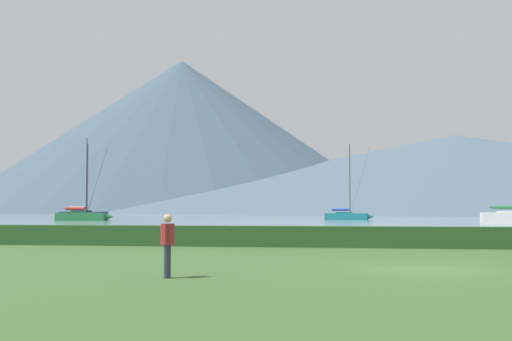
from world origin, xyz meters
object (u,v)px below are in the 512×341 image
Objects in this scene: person_seated_viewer at (167,240)px; sailboat_slip_2 at (347,216)px; sailboat_slip_6 at (83,216)px; sailboat_slip_4 at (84,214)px.

sailboat_slip_2 is at bearing 84.25° from person_seated_viewer.
person_seated_viewer is (36.02, -77.50, 0.26)m from sailboat_slip_6.
sailboat_slip_2 is at bearing 6.77° from sailboat_slip_4.
person_seated_viewer is at bearing -86.67° from sailboat_slip_2.
sailboat_slip_6 is 85.47m from person_seated_viewer.
sailboat_slip_6 is 7.40× the size of person_seated_viewer.
sailboat_slip_4 is at bearing -177.45° from sailboat_slip_2.
sailboat_slip_6 is (-38.39, -12.62, 0.06)m from sailboat_slip_2.
sailboat_slip_4 is at bearing 108.13° from sailboat_slip_6.
sailboat_slip_6 is at bearing -156.97° from sailboat_slip_2.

